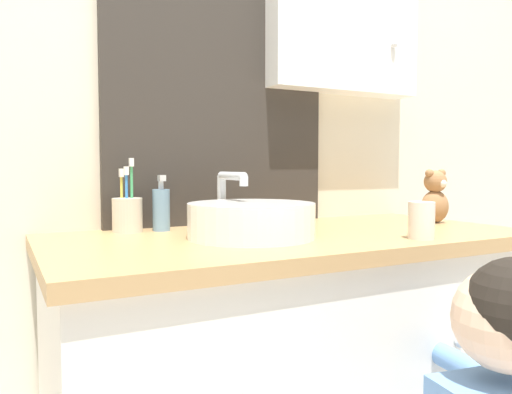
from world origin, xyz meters
The scene contains 6 objects.
wall_back centered at (0.02, 0.62, 1.27)m, with size 3.20×0.18×2.50m.
sink_basin centered at (-0.13, 0.29, 0.90)m, with size 0.31×0.35×0.16m.
toothbrush_holder centered at (-0.37, 0.52, 0.90)m, with size 0.08×0.08×0.19m.
soap_dispenser centered at (-0.29, 0.51, 0.91)m, with size 0.05×0.05×0.15m.
teddy_bear centered at (0.51, 0.31, 0.93)m, with size 0.09×0.08×0.16m.
drinking_cup centered at (0.22, 0.08, 0.90)m, with size 0.06×0.06×0.09m, color silver.
Camera 1 is at (-0.67, -0.78, 1.02)m, focal length 35.00 mm.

